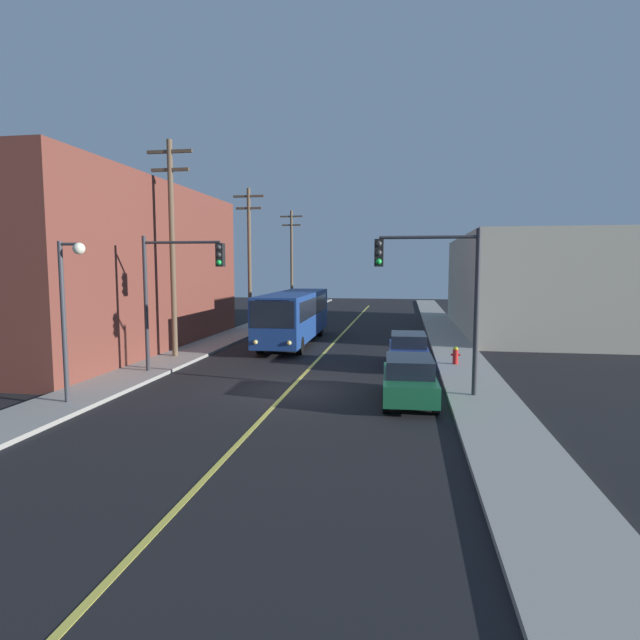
{
  "coord_description": "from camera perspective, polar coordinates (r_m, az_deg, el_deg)",
  "views": [
    {
      "loc": [
        4.41,
        -19.67,
        4.78
      ],
      "look_at": [
        0.0,
        7.39,
        2.0
      ],
      "focal_mm": 29.33,
      "sensor_mm": 36.0,
      "label": 1
    }
  ],
  "objects": [
    {
      "name": "utility_pole_far",
      "position": [
        55.76,
        -3.12,
        6.97
      ],
      "size": [
        2.4,
        0.28,
        10.53
      ],
      "color": "brown",
      "rests_on": "sidewalk_left"
    },
    {
      "name": "utility_pole_near",
      "position": [
        28.18,
        -15.85,
        8.45
      ],
      "size": [
        2.4,
        0.28,
        11.05
      ],
      "color": "brown",
      "rests_on": "sidewalk_left"
    },
    {
      "name": "building_left_brick",
      "position": [
        33.11,
        -23.58,
        5.25
      ],
      "size": [
        10.0,
        21.09,
        9.49
      ],
      "color": "brown",
      "rests_on": "ground"
    },
    {
      "name": "sidewalk_left",
      "position": [
        32.23,
        -12.08,
        -2.73
      ],
      "size": [
        2.5,
        90.0,
        0.15
      ],
      "primitive_type": "cube",
      "color": "gray",
      "rests_on": "ground"
    },
    {
      "name": "traffic_signal_right_corner",
      "position": [
        19.32,
        12.26,
        4.24
      ],
      "size": [
        3.75,
        0.48,
        6.0
      ],
      "color": "#2D2D33",
      "rests_on": "sidewalk_right"
    },
    {
      "name": "building_right_warehouse",
      "position": [
        42.27,
        23.1,
        3.62
      ],
      "size": [
        12.0,
        20.81,
        7.04
      ],
      "color": "beige",
      "rests_on": "ground"
    },
    {
      "name": "sidewalk_right",
      "position": [
        30.18,
        14.57,
        -3.37
      ],
      "size": [
        2.5,
        90.0,
        0.15
      ],
      "primitive_type": "cube",
      "color": "gray",
      "rests_on": "ground"
    },
    {
      "name": "city_bus",
      "position": [
        32.83,
        -2.8,
        0.61
      ],
      "size": [
        2.75,
        12.19,
        3.2
      ],
      "color": "navy",
      "rests_on": "ground"
    },
    {
      "name": "street_lamp_left",
      "position": [
        19.6,
        -25.77,
        2.18
      ],
      "size": [
        0.98,
        0.4,
        5.5
      ],
      "color": "#38383D",
      "rests_on": "sidewalk_left"
    },
    {
      "name": "ground_plane",
      "position": [
        20.72,
        -3.32,
        -7.56
      ],
      "size": [
        120.0,
        120.0,
        0.0
      ],
      "primitive_type": "plane",
      "color": "black"
    },
    {
      "name": "lane_stripe_center",
      "position": [
        35.28,
        1.99,
        -1.99
      ],
      "size": [
        0.16,
        60.0,
        0.01
      ],
      "primitive_type": "cube",
      "color": "#D8CC4C",
      "rests_on": "ground"
    },
    {
      "name": "parked_car_blue",
      "position": [
        25.47,
        9.6,
        -3.19
      ],
      "size": [
        1.9,
        4.44,
        1.62
      ],
      "color": "navy",
      "rests_on": "ground"
    },
    {
      "name": "fire_hydrant",
      "position": [
        25.91,
        14.57,
        -3.72
      ],
      "size": [
        0.44,
        0.26,
        0.84
      ],
      "color": "red",
      "rests_on": "sidewalk_right"
    },
    {
      "name": "utility_pole_mid",
      "position": [
        40.95,
        -7.72,
        7.41
      ],
      "size": [
        2.4,
        0.28,
        10.61
      ],
      "color": "brown",
      "rests_on": "sidewalk_left"
    },
    {
      "name": "parked_car_green",
      "position": [
        18.88,
        9.7,
        -6.34
      ],
      "size": [
        1.95,
        4.46,
        1.62
      ],
      "color": "#196038",
      "rests_on": "ground"
    },
    {
      "name": "traffic_signal_left_corner",
      "position": [
        23.71,
        -15.26,
        4.44
      ],
      "size": [
        3.75,
        0.48,
        6.0
      ],
      "color": "#2D2D33",
      "rests_on": "sidewalk_left"
    }
  ]
}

